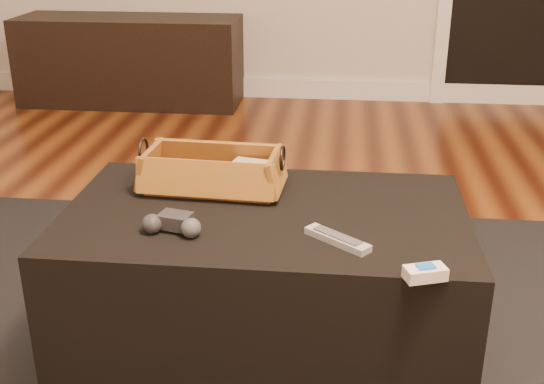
# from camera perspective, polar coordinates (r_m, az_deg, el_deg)

# --- Properties ---
(floor) EXTENTS (5.00, 5.50, 0.01)m
(floor) POSITION_cam_1_polar(r_m,az_deg,el_deg) (1.93, -3.19, -13.18)
(floor) COLOR brown
(floor) RESTS_ON ground
(baseboard) EXTENTS (5.00, 0.04, 0.12)m
(baseboard) POSITION_cam_1_polar(r_m,az_deg,el_deg) (4.42, 2.47, 8.63)
(baseboard) COLOR white
(baseboard) RESTS_ON floor
(media_cabinet) EXTENTS (1.34, 0.45, 0.53)m
(media_cabinet) POSITION_cam_1_polar(r_m,az_deg,el_deg) (4.35, -11.75, 10.71)
(media_cabinet) COLOR black
(media_cabinet) RESTS_ON floor
(area_rug) EXTENTS (2.60, 2.00, 0.01)m
(area_rug) POSITION_cam_1_polar(r_m,az_deg,el_deg) (1.86, -0.73, -14.28)
(area_rug) COLOR black
(area_rug) RESTS_ON floor
(ottoman) EXTENTS (1.00, 0.60, 0.42)m
(ottoman) POSITION_cam_1_polar(r_m,az_deg,el_deg) (1.78, -0.58, -7.76)
(ottoman) COLOR black
(ottoman) RESTS_ON area_rug
(tv_remote) EXTENTS (0.20, 0.05, 0.02)m
(tv_remote) POSITION_cam_1_polar(r_m,az_deg,el_deg) (1.81, -5.66, 0.83)
(tv_remote) COLOR black
(tv_remote) RESTS_ON wicker_basket
(cloth_bundle) EXTENTS (0.12, 0.09, 0.06)m
(cloth_bundle) POSITION_cam_1_polar(r_m,az_deg,el_deg) (1.82, -1.74, 1.63)
(cloth_bundle) COLOR tan
(cloth_bundle) RESTS_ON wicker_basket
(wicker_basket) EXTENTS (0.39, 0.22, 0.13)m
(wicker_basket) POSITION_cam_1_polar(r_m,az_deg,el_deg) (1.81, -5.00, 1.57)
(wicker_basket) COLOR #965222
(wicker_basket) RESTS_ON ottoman
(game_controller) EXTENTS (0.15, 0.09, 0.05)m
(game_controller) POSITION_cam_1_polar(r_m,az_deg,el_deg) (1.58, -8.28, -2.65)
(game_controller) COLOR black
(game_controller) RESTS_ON ottoman
(silver_remote) EXTENTS (0.15, 0.13, 0.02)m
(silver_remote) POSITION_cam_1_polar(r_m,az_deg,el_deg) (1.53, 5.48, -3.93)
(silver_remote) COLOR #AEB2B6
(silver_remote) RESTS_ON ottoman
(cream_gadget) EXTENTS (0.09, 0.07, 0.03)m
(cream_gadget) POSITION_cam_1_polar(r_m,az_deg,el_deg) (1.42, 12.69, -6.61)
(cream_gadget) COLOR silver
(cream_gadget) RESTS_ON ottoman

